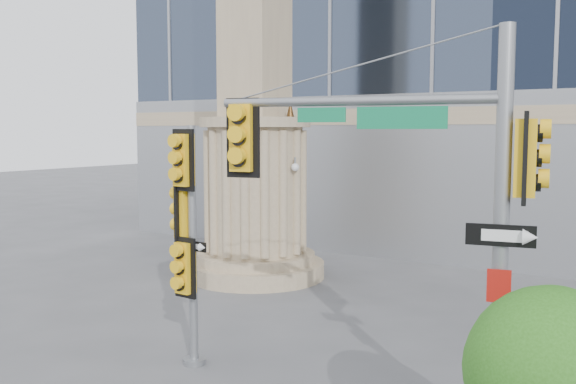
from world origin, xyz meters
The scene contains 4 objects.
monument centered at (-6.00, 9.00, 5.52)m, with size 4.40×4.40×16.60m.
main_signal_pole centered at (2.30, 1.29, 3.83)m, with size 4.76×1.30×6.18m.
secondary_signal_pole centered at (-2.73, 1.86, 2.82)m, with size 0.83×0.66×4.80m.
street_tree centered at (4.48, -0.48, 2.00)m, with size 1.95×1.90×3.03m.
Camera 1 is at (5.54, -7.74, 4.71)m, focal length 40.00 mm.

